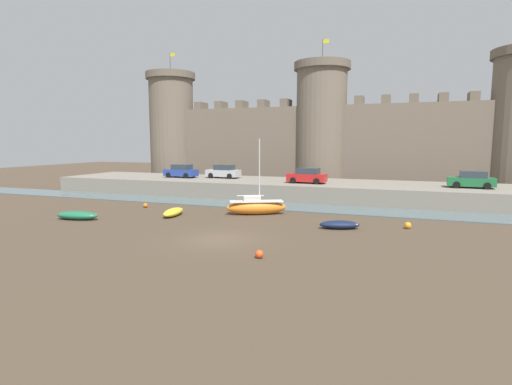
{
  "coord_description": "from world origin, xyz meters",
  "views": [
    {
      "loc": [
        10.7,
        -22.23,
        6.1
      ],
      "look_at": [
        0.82,
        4.6,
        2.5
      ],
      "focal_mm": 28.0,
      "sensor_mm": 36.0,
      "label": 1
    }
  ],
  "objects_px": {
    "mooring_buoy_mid_mud": "(145,205)",
    "car_quay_west": "(307,176)",
    "mooring_buoy_near_shore": "(408,225)",
    "mooring_buoy_off_centre": "(259,254)",
    "car_quay_east": "(472,180)",
    "rowboat_foreground_centre": "(77,215)",
    "car_quay_centre_east": "(224,172)",
    "sailboat_midflat_left": "(256,207)",
    "car_quay_centre_west": "(181,171)",
    "rowboat_near_channel_right": "(173,212)",
    "rowboat_near_channel_left": "(340,225)"
  },
  "relations": [
    {
      "from": "mooring_buoy_mid_mud",
      "to": "mooring_buoy_near_shore",
      "type": "xyz_separation_m",
      "value": [
        23.09,
        -1.32,
        0.03
      ]
    },
    {
      "from": "mooring_buoy_mid_mud",
      "to": "mooring_buoy_off_centre",
      "type": "bearing_deg",
      "value": -37.14
    },
    {
      "from": "sailboat_midflat_left",
      "to": "rowboat_near_channel_right",
      "type": "xyz_separation_m",
      "value": [
        -6.3,
        -2.98,
        -0.35
      ]
    },
    {
      "from": "car_quay_centre_east",
      "to": "car_quay_east",
      "type": "bearing_deg",
      "value": -3.39
    },
    {
      "from": "sailboat_midflat_left",
      "to": "mooring_buoy_mid_mud",
      "type": "relative_size",
      "value": 15.04
    },
    {
      "from": "sailboat_midflat_left",
      "to": "rowboat_near_channel_right",
      "type": "distance_m",
      "value": 6.98
    },
    {
      "from": "mooring_buoy_mid_mud",
      "to": "mooring_buoy_near_shore",
      "type": "bearing_deg",
      "value": -3.28
    },
    {
      "from": "mooring_buoy_mid_mud",
      "to": "car_quay_west",
      "type": "relative_size",
      "value": 0.1
    },
    {
      "from": "sailboat_midflat_left",
      "to": "car_quay_centre_west",
      "type": "xyz_separation_m",
      "value": [
        -14.18,
        11.62,
        1.88
      ]
    },
    {
      "from": "sailboat_midflat_left",
      "to": "car_quay_east",
      "type": "xyz_separation_m",
      "value": [
        17.77,
        11.15,
        1.88
      ]
    },
    {
      "from": "rowboat_near_channel_right",
      "to": "mooring_buoy_near_shore",
      "type": "height_order",
      "value": "rowboat_near_channel_right"
    },
    {
      "from": "mooring_buoy_mid_mud",
      "to": "car_quay_west",
      "type": "xyz_separation_m",
      "value": [
        13.06,
        10.44,
        2.34
      ]
    },
    {
      "from": "mooring_buoy_mid_mud",
      "to": "car_quay_west",
      "type": "height_order",
      "value": "car_quay_west"
    },
    {
      "from": "mooring_buoy_mid_mud",
      "to": "car_quay_centre_east",
      "type": "xyz_separation_m",
      "value": [
        2.09,
        12.99,
        2.34
      ]
    },
    {
      "from": "mooring_buoy_mid_mud",
      "to": "car_quay_west",
      "type": "distance_m",
      "value": 16.88
    },
    {
      "from": "car_quay_centre_east",
      "to": "rowboat_foreground_centre",
      "type": "bearing_deg",
      "value": -100.39
    },
    {
      "from": "rowboat_near_channel_right",
      "to": "mooring_buoy_off_centre",
      "type": "height_order",
      "value": "rowboat_near_channel_right"
    },
    {
      "from": "rowboat_foreground_centre",
      "to": "mooring_buoy_off_centre",
      "type": "distance_m",
      "value": 17.9
    },
    {
      "from": "mooring_buoy_mid_mud",
      "to": "car_quay_centre_west",
      "type": "xyz_separation_m",
      "value": [
        -3.17,
        11.88,
        2.34
      ]
    },
    {
      "from": "rowboat_near_channel_right",
      "to": "car_quay_centre_west",
      "type": "bearing_deg",
      "value": 118.35
    },
    {
      "from": "car_quay_centre_west",
      "to": "rowboat_near_channel_left",
      "type": "bearing_deg",
      "value": -34.55
    },
    {
      "from": "mooring_buoy_off_centre",
      "to": "car_quay_west",
      "type": "height_order",
      "value": "car_quay_west"
    },
    {
      "from": "mooring_buoy_near_shore",
      "to": "car_quay_centre_east",
      "type": "bearing_deg",
      "value": 145.72
    },
    {
      "from": "sailboat_midflat_left",
      "to": "mooring_buoy_near_shore",
      "type": "height_order",
      "value": "sailboat_midflat_left"
    },
    {
      "from": "rowboat_near_channel_left",
      "to": "car_quay_east",
      "type": "height_order",
      "value": "car_quay_east"
    },
    {
      "from": "sailboat_midflat_left",
      "to": "car_quay_centre_east",
      "type": "distance_m",
      "value": 15.65
    },
    {
      "from": "sailboat_midflat_left",
      "to": "car_quay_centre_east",
      "type": "height_order",
      "value": "sailboat_midflat_left"
    },
    {
      "from": "rowboat_foreground_centre",
      "to": "car_quay_east",
      "type": "height_order",
      "value": "car_quay_east"
    },
    {
      "from": "mooring_buoy_mid_mud",
      "to": "car_quay_centre_west",
      "type": "relative_size",
      "value": 0.1
    },
    {
      "from": "car_quay_west",
      "to": "mooring_buoy_near_shore",
      "type": "bearing_deg",
      "value": -49.55
    },
    {
      "from": "car_quay_east",
      "to": "rowboat_foreground_centre",
      "type": "bearing_deg",
      "value": -149.0
    },
    {
      "from": "mooring_buoy_off_centre",
      "to": "car_quay_centre_east",
      "type": "relative_size",
      "value": 0.11
    },
    {
      "from": "car_quay_east",
      "to": "car_quay_west",
      "type": "height_order",
      "value": "same"
    },
    {
      "from": "car_quay_west",
      "to": "car_quay_centre_east",
      "type": "bearing_deg",
      "value": 166.92
    },
    {
      "from": "mooring_buoy_near_shore",
      "to": "car_quay_centre_west",
      "type": "distance_m",
      "value": 29.49
    },
    {
      "from": "rowboat_near_channel_right",
      "to": "car_quay_centre_west",
      "type": "relative_size",
      "value": 0.81
    },
    {
      "from": "mooring_buoy_near_shore",
      "to": "car_quay_west",
      "type": "distance_m",
      "value": 15.63
    },
    {
      "from": "mooring_buoy_off_centre",
      "to": "car_quay_centre_east",
      "type": "height_order",
      "value": "car_quay_centre_east"
    },
    {
      "from": "mooring_buoy_mid_mud",
      "to": "car_quay_centre_west",
      "type": "height_order",
      "value": "car_quay_centre_west"
    },
    {
      "from": "mooring_buoy_off_centre",
      "to": "car_quay_west",
      "type": "distance_m",
      "value": 22.55
    },
    {
      "from": "rowboat_foreground_centre",
      "to": "car_quay_centre_west",
      "type": "height_order",
      "value": "car_quay_centre_west"
    },
    {
      "from": "rowboat_near_channel_left",
      "to": "rowboat_foreground_centre",
      "type": "distance_m",
      "value": 20.42
    },
    {
      "from": "car_quay_centre_east",
      "to": "mooring_buoy_near_shore",
      "type": "bearing_deg",
      "value": -34.28
    },
    {
      "from": "rowboat_foreground_centre",
      "to": "rowboat_near_channel_left",
      "type": "bearing_deg",
      "value": 10.56
    },
    {
      "from": "sailboat_midflat_left",
      "to": "car_quay_east",
      "type": "relative_size",
      "value": 1.54
    },
    {
      "from": "mooring_buoy_off_centre",
      "to": "car_quay_centre_west",
      "type": "bearing_deg",
      "value": 128.41
    },
    {
      "from": "mooring_buoy_off_centre",
      "to": "mooring_buoy_mid_mud",
      "type": "bearing_deg",
      "value": 142.86
    },
    {
      "from": "rowboat_foreground_centre",
      "to": "mooring_buoy_mid_mud",
      "type": "bearing_deg",
      "value": 77.26
    },
    {
      "from": "rowboat_foreground_centre",
      "to": "car_quay_centre_east",
      "type": "xyz_separation_m",
      "value": [
        3.63,
        19.8,
        2.2
      ]
    },
    {
      "from": "car_quay_centre_east",
      "to": "rowboat_near_channel_left",
      "type": "bearing_deg",
      "value": -44.31
    }
  ]
}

